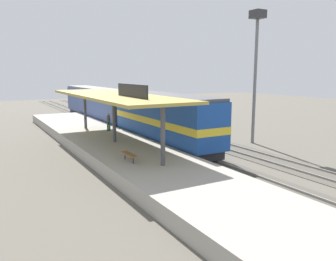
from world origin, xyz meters
name	(u,v)px	position (x,y,z in m)	size (l,w,h in m)	color
ground_plane	(184,144)	(2.00, 0.00, 0.00)	(120.00, 120.00, 0.00)	#5B564C
track_near	(165,146)	(0.00, 0.00, 0.03)	(3.20, 110.00, 0.16)	#4E4941
track_far	(208,141)	(4.60, 0.00, 0.03)	(3.20, 110.00, 0.16)	#4E4941
platform	(115,147)	(-4.60, 0.00, 0.45)	(6.00, 44.00, 0.90)	#9E998E
station_canopy	(114,97)	(-4.60, -0.09, 4.53)	(5.20, 18.00, 4.70)	#47474C
platform_bench	(129,154)	(-6.00, -6.15, 1.34)	(0.44, 1.70, 0.50)	#333338
locomotive	(164,119)	(0.00, 0.22, 2.41)	(2.93, 14.43, 4.44)	#28282D
passenger_carriage_single	(97,104)	(0.00, 18.22, 2.31)	(2.90, 20.00, 4.24)	#28282D
light_mast	(256,49)	(7.80, -2.55, 8.40)	(1.10, 1.10, 11.70)	slate
person_waiting	(109,121)	(-3.22, 5.14, 1.85)	(0.34, 0.34, 1.71)	#23603D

